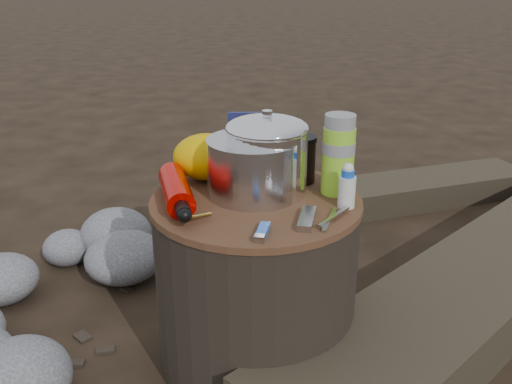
{
  "coord_description": "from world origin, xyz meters",
  "views": [
    {
      "loc": [
        0.04,
        -1.23,
        0.98
      ],
      "look_at": [
        0.0,
        0.0,
        0.48
      ],
      "focal_mm": 39.3,
      "sensor_mm": 36.0,
      "label": 1
    }
  ],
  "objects_px": {
    "log_main": "(498,275)",
    "camping_pot": "(267,155)",
    "fuel_bottle": "(176,190)",
    "thermos": "(338,155)",
    "travel_mug": "(300,159)",
    "stump": "(256,282)"
  },
  "relations": [
    {
      "from": "camping_pot",
      "to": "travel_mug",
      "type": "bearing_deg",
      "value": 43.59
    },
    {
      "from": "stump",
      "to": "log_main",
      "type": "bearing_deg",
      "value": 22.59
    },
    {
      "from": "camping_pot",
      "to": "travel_mug",
      "type": "xyz_separation_m",
      "value": [
        0.08,
        0.08,
        -0.04
      ]
    },
    {
      "from": "fuel_bottle",
      "to": "thermos",
      "type": "relative_size",
      "value": 1.39
    },
    {
      "from": "camping_pot",
      "to": "travel_mug",
      "type": "relative_size",
      "value": 1.64
    },
    {
      "from": "log_main",
      "to": "camping_pot",
      "type": "relative_size",
      "value": 10.18
    },
    {
      "from": "stump",
      "to": "log_main",
      "type": "height_order",
      "value": "stump"
    },
    {
      "from": "fuel_bottle",
      "to": "camping_pot",
      "type": "bearing_deg",
      "value": 2.48
    },
    {
      "from": "log_main",
      "to": "camping_pot",
      "type": "height_order",
      "value": "camping_pot"
    },
    {
      "from": "camping_pot",
      "to": "travel_mug",
      "type": "height_order",
      "value": "camping_pot"
    },
    {
      "from": "fuel_bottle",
      "to": "travel_mug",
      "type": "relative_size",
      "value": 2.26
    },
    {
      "from": "log_main",
      "to": "travel_mug",
      "type": "relative_size",
      "value": 16.66
    },
    {
      "from": "camping_pot",
      "to": "fuel_bottle",
      "type": "bearing_deg",
      "value": -161.39
    },
    {
      "from": "stump",
      "to": "travel_mug",
      "type": "xyz_separation_m",
      "value": [
        0.11,
        0.12,
        0.29
      ]
    },
    {
      "from": "log_main",
      "to": "travel_mug",
      "type": "bearing_deg",
      "value": -119.16
    },
    {
      "from": "camping_pot",
      "to": "log_main",
      "type": "bearing_deg",
      "value": 20.48
    },
    {
      "from": "stump",
      "to": "fuel_bottle",
      "type": "height_order",
      "value": "fuel_bottle"
    },
    {
      "from": "stump",
      "to": "camping_pot",
      "type": "distance_m",
      "value": 0.33
    },
    {
      "from": "thermos",
      "to": "stump",
      "type": "bearing_deg",
      "value": -166.25
    },
    {
      "from": "log_main",
      "to": "fuel_bottle",
      "type": "distance_m",
      "value": 1.08
    },
    {
      "from": "stump",
      "to": "fuel_bottle",
      "type": "distance_m",
      "value": 0.32
    },
    {
      "from": "camping_pot",
      "to": "thermos",
      "type": "relative_size",
      "value": 1.01
    }
  ]
}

